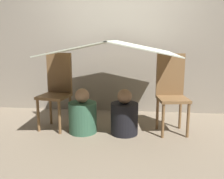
{
  "coord_description": "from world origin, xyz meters",
  "views": [
    {
      "loc": [
        0.32,
        -2.94,
        1.18
      ],
      "look_at": [
        0.0,
        0.15,
        0.55
      ],
      "focal_mm": 40.0,
      "sensor_mm": 36.0,
      "label": 1
    }
  ],
  "objects_px": {
    "chair_right": "(172,91)",
    "person_second": "(124,116)",
    "chair_left": "(57,88)",
    "person_front": "(83,115)"
  },
  "relations": [
    {
      "from": "chair_right",
      "to": "person_second",
      "type": "distance_m",
      "value": 0.68
    },
    {
      "from": "chair_right",
      "to": "person_front",
      "type": "height_order",
      "value": "chair_right"
    },
    {
      "from": "chair_left",
      "to": "person_front",
      "type": "height_order",
      "value": "chair_left"
    },
    {
      "from": "chair_left",
      "to": "person_front",
      "type": "bearing_deg",
      "value": -12.37
    },
    {
      "from": "chair_left",
      "to": "person_second",
      "type": "xyz_separation_m",
      "value": [
        0.92,
        -0.16,
        -0.3
      ]
    },
    {
      "from": "chair_left",
      "to": "chair_right",
      "type": "distance_m",
      "value": 1.5
    },
    {
      "from": "person_front",
      "to": "person_second",
      "type": "xyz_separation_m",
      "value": [
        0.53,
        0.0,
        0.0
      ]
    },
    {
      "from": "chair_right",
      "to": "person_second",
      "type": "bearing_deg",
      "value": -172.88
    },
    {
      "from": "person_front",
      "to": "chair_left",
      "type": "bearing_deg",
      "value": 156.67
    },
    {
      "from": "chair_right",
      "to": "chair_left",
      "type": "bearing_deg",
      "value": 171.57
    }
  ]
}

